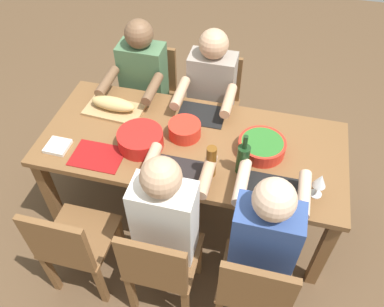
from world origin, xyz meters
name	(u,v)px	position (x,y,z in m)	size (l,w,h in m)	color
ground_plane	(192,208)	(0.00, 0.00, 0.00)	(8.00, 8.00, 0.00)	brown
dining_table	(192,151)	(0.00, 0.00, 0.66)	(1.97, 0.86, 0.74)	brown
chair_near_right	(152,91)	(0.54, -0.75, 0.48)	(0.40, 0.40, 0.85)	brown
diner_near_right	(142,83)	(0.54, -0.57, 0.70)	(0.41, 0.53, 1.20)	#2D2D38
chair_far_center	(160,265)	(0.00, 0.75, 0.48)	(0.40, 0.40, 0.85)	brown
diner_far_center	(167,217)	(0.00, 0.57, 0.70)	(0.41, 0.53, 1.20)	#2D2D38
chair_near_center	(214,101)	(0.00, -0.75, 0.48)	(0.40, 0.40, 0.85)	brown
diner_near_center	(210,94)	(0.00, -0.57, 0.70)	(0.41, 0.53, 1.20)	#2D2D38
chair_far_left	(255,287)	(-0.54, 0.75, 0.48)	(0.40, 0.40, 0.85)	brown
diner_far_left	(264,238)	(-0.54, 0.57, 0.70)	(0.41, 0.53, 1.20)	#2D2D38
chair_far_right	(72,244)	(0.54, 0.75, 0.48)	(0.40, 0.40, 0.85)	brown
serving_bowl_salad	(140,139)	(0.31, 0.11, 0.80)	(0.29, 0.29, 0.11)	red
serving_bowl_greens	(262,146)	(-0.44, -0.02, 0.79)	(0.30, 0.30, 0.09)	red
serving_bowl_fruit	(185,129)	(0.06, -0.05, 0.80)	(0.21, 0.21, 0.10)	red
cutting_board	(114,110)	(0.60, -0.16, 0.75)	(0.40, 0.22, 0.02)	tan
bread_loaf	(113,104)	(0.60, -0.16, 0.81)	(0.32, 0.11, 0.09)	tan
wine_bottle	(243,159)	(-0.35, 0.17, 0.85)	(0.08, 0.08, 0.29)	#193819
beer_bottle	(211,162)	(-0.17, 0.24, 0.85)	(0.06, 0.06, 0.22)	brown
wine_glass	(320,181)	(-0.79, 0.24, 0.86)	(0.08, 0.08, 0.17)	silver
placemat_far_center	(181,172)	(0.00, 0.27, 0.74)	(0.32, 0.23, 0.01)	black
placemat_near_center	(201,115)	(0.00, -0.27, 0.74)	(0.32, 0.23, 0.01)	black
placemat_far_left	(271,190)	(-0.54, 0.27, 0.74)	(0.32, 0.23, 0.01)	black
placemat_far_right	(98,156)	(0.54, 0.27, 0.74)	(0.32, 0.23, 0.01)	maroon
napkin_stack	(58,146)	(0.82, 0.26, 0.75)	(0.14, 0.14, 0.02)	white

